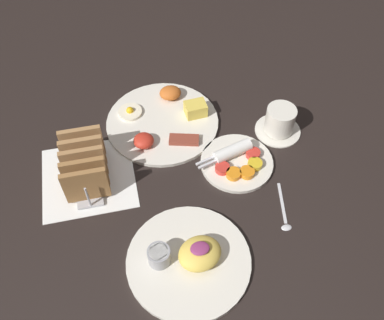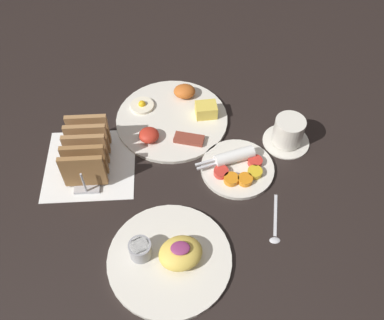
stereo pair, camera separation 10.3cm
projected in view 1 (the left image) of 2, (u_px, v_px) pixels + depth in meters
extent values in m
plane|color=black|center=(184.00, 179.00, 1.03)|extent=(3.00, 3.00, 0.00)
cube|color=white|center=(89.00, 177.00, 1.04)|extent=(0.22, 0.22, 0.00)
cylinder|color=silver|center=(162.00, 122.00, 1.14)|extent=(0.30, 0.30, 0.01)
cube|color=#E5C64C|center=(196.00, 109.00, 1.14)|extent=(0.06, 0.05, 0.04)
ellipsoid|color=#C66023|center=(170.00, 93.00, 1.18)|extent=(0.06, 0.05, 0.03)
cylinder|color=#F4EACC|center=(130.00, 112.00, 1.16)|extent=(0.06, 0.06, 0.01)
sphere|color=yellow|center=(130.00, 110.00, 1.15)|extent=(0.02, 0.02, 0.02)
ellipsoid|color=red|center=(144.00, 141.00, 1.08)|extent=(0.05, 0.05, 0.03)
cube|color=brown|center=(184.00, 140.00, 1.09)|extent=(0.08, 0.05, 0.01)
cylinder|color=silver|center=(237.00, 163.00, 1.06)|extent=(0.18, 0.18, 0.01)
cylinder|color=red|center=(222.00, 167.00, 1.04)|extent=(0.04, 0.04, 0.01)
cylinder|color=orange|center=(234.00, 174.00, 1.02)|extent=(0.04, 0.04, 0.01)
cylinder|color=orange|center=(247.00, 173.00, 1.03)|extent=(0.04, 0.04, 0.01)
cylinder|color=gold|center=(255.00, 164.00, 1.04)|extent=(0.04, 0.04, 0.01)
cylinder|color=red|center=(253.00, 154.00, 1.06)|extent=(0.04, 0.04, 0.01)
cylinder|color=white|center=(232.00, 151.00, 1.06)|extent=(0.10, 0.06, 0.03)
cube|color=silver|center=(208.00, 164.00, 1.03)|extent=(0.05, 0.02, 0.00)
cube|color=silver|center=(205.00, 161.00, 1.04)|extent=(0.05, 0.02, 0.00)
cylinder|color=silver|center=(189.00, 261.00, 0.90)|extent=(0.26, 0.26, 0.01)
ellipsoid|color=#EAC651|center=(200.00, 253.00, 0.88)|extent=(0.11, 0.10, 0.04)
ellipsoid|color=#8C3366|center=(200.00, 248.00, 0.86)|extent=(0.04, 0.03, 0.01)
cylinder|color=#99999E|center=(159.00, 256.00, 0.88)|extent=(0.05, 0.05, 0.04)
cylinder|color=white|center=(159.00, 252.00, 0.87)|extent=(0.04, 0.04, 0.01)
cube|color=#B7B7BC|center=(88.00, 176.00, 1.03)|extent=(0.06, 0.18, 0.01)
cube|color=olive|center=(86.00, 185.00, 0.95)|extent=(0.10, 0.01, 0.10)
cube|color=olive|center=(85.00, 174.00, 0.97)|extent=(0.10, 0.01, 0.10)
cube|color=#A27446|center=(84.00, 163.00, 0.99)|extent=(0.10, 0.01, 0.10)
cube|color=#A37547|center=(83.00, 153.00, 1.01)|extent=(0.10, 0.01, 0.10)
cube|color=#A37648|center=(82.00, 143.00, 1.03)|extent=(0.10, 0.01, 0.10)
cylinder|color=#B7B7BC|center=(88.00, 197.00, 0.95)|extent=(0.01, 0.01, 0.07)
cylinder|color=#B7B7BC|center=(83.00, 140.00, 1.06)|extent=(0.01, 0.01, 0.07)
cylinder|color=silver|center=(278.00, 130.00, 1.13)|extent=(0.12, 0.12, 0.01)
cylinder|color=silver|center=(280.00, 120.00, 1.10)|extent=(0.08, 0.08, 0.07)
cylinder|color=#381E0F|center=(282.00, 112.00, 1.07)|extent=(0.06, 0.06, 0.01)
cube|color=silver|center=(282.00, 202.00, 0.99)|extent=(0.03, 0.11, 0.00)
ellipsoid|color=silver|center=(287.00, 227.00, 0.95)|extent=(0.02, 0.02, 0.01)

